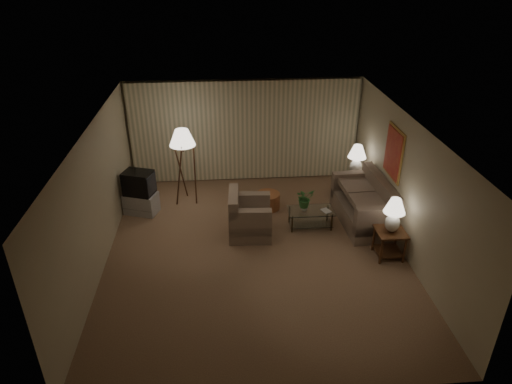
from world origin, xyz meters
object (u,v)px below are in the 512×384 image
(crt_tv, at_px, (139,183))
(floor_lamp, at_px, (184,165))
(table_lamp_far, at_px, (357,157))
(coffee_table, at_px, (310,216))
(armchair, at_px, (250,218))
(table_lamp_near, at_px, (394,212))
(side_table_near, at_px, (390,239))
(ottoman, at_px, (268,201))
(tv_cabinet, at_px, (141,203))
(sofa, at_px, (363,206))
(vase, at_px, (304,208))
(side_table_far, at_px, (354,181))

(crt_tv, relative_size, floor_lamp, 0.41)
(table_lamp_far, distance_m, coffee_table, 2.07)
(armchair, height_order, table_lamp_near, table_lamp_near)
(armchair, bearing_deg, side_table_near, -108.07)
(ottoman, bearing_deg, crt_tv, 179.33)
(table_lamp_near, height_order, table_lamp_far, table_lamp_far)
(crt_tv, height_order, ottoman, crt_tv)
(ottoman, bearing_deg, table_lamp_near, -44.34)
(table_lamp_near, bearing_deg, tv_cabinet, 157.10)
(sofa, distance_m, floor_lamp, 4.26)
(armchair, bearing_deg, table_lamp_far, -57.18)
(side_table_near, height_order, coffee_table, side_table_near)
(sofa, xyz_separation_m, ottoman, (-2.06, 0.81, -0.23))
(table_lamp_far, bearing_deg, vase, -138.11)
(sofa, bearing_deg, vase, -88.43)
(table_lamp_far, height_order, coffee_table, table_lamp_far)
(side_table_far, bearing_deg, side_table_near, -90.00)
(side_table_near, bearing_deg, vase, 140.29)
(side_table_near, bearing_deg, floor_lamp, 147.50)
(side_table_far, bearing_deg, tv_cabinet, -175.56)
(side_table_near, xyz_separation_m, table_lamp_near, (-0.00, 0.00, 0.61))
(side_table_near, xyz_separation_m, crt_tv, (-5.20, 2.20, 0.36))
(side_table_near, xyz_separation_m, coffee_table, (-1.36, 1.25, -0.14))
(ottoman, bearing_deg, sofa, -21.48)
(side_table_far, xyz_separation_m, table_lamp_far, (0.00, 0.00, 0.65))
(vase, bearing_deg, floor_lamp, 152.17)
(ottoman, relative_size, vase, 3.95)
(sofa, height_order, table_lamp_near, table_lamp_near)
(side_table_near, distance_m, ottoman, 3.10)
(side_table_far, height_order, crt_tv, crt_tv)
(side_table_far, relative_size, ottoman, 1.04)
(coffee_table, distance_m, vase, 0.26)
(side_table_far, height_order, vase, side_table_far)
(armchair, bearing_deg, coffee_table, -78.89)
(sofa, distance_m, tv_cabinet, 5.12)
(sofa, distance_m, side_table_near, 1.36)
(crt_tv, bearing_deg, ottoman, 18.14)
(table_lamp_near, xyz_separation_m, tv_cabinet, (-5.20, 2.20, -0.78))
(sofa, xyz_separation_m, tv_cabinet, (-5.05, 0.85, -0.17))
(table_lamp_near, bearing_deg, armchair, 158.60)
(armchair, xyz_separation_m, table_lamp_far, (2.72, 1.54, 0.66))
(table_lamp_near, height_order, vase, table_lamp_near)
(table_lamp_far, height_order, crt_tv, table_lamp_far)
(table_lamp_far, xyz_separation_m, floor_lamp, (-4.17, 0.06, -0.08))
(coffee_table, bearing_deg, side_table_near, -42.69)
(floor_lamp, bearing_deg, table_lamp_near, -32.50)
(side_table_near, height_order, ottoman, side_table_near)
(floor_lamp, bearing_deg, armchair, -47.61)
(sofa, height_order, ottoman, sofa)
(crt_tv, xyz_separation_m, vase, (3.69, -0.95, -0.29))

